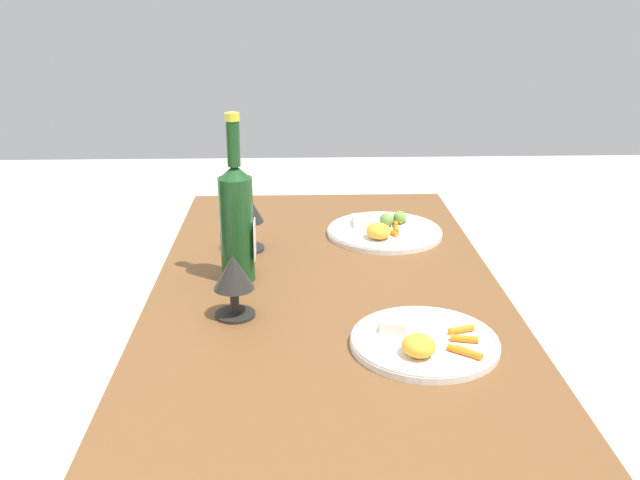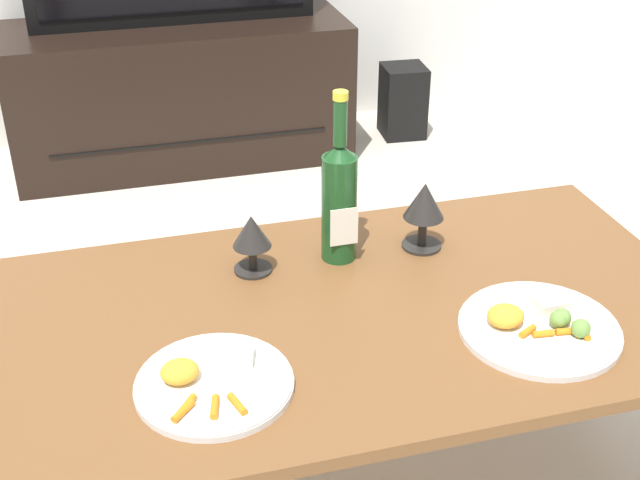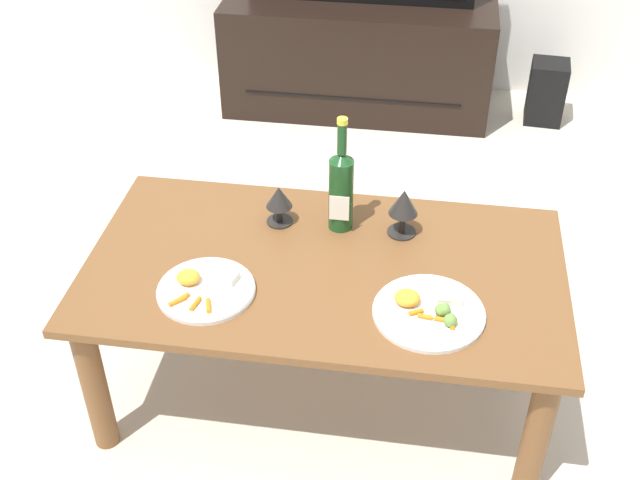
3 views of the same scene
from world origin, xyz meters
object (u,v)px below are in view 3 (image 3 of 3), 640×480
(goblet_right, at_px, (404,205))
(dinner_plate_right, at_px, (429,310))
(floor_speaker, at_px, (546,92))
(tv_stand, at_px, (358,56))
(dining_table, at_px, (324,287))
(wine_bottle, at_px, (341,187))
(dinner_plate_left, at_px, (205,288))
(goblet_left, at_px, (279,199))

(goblet_right, bearing_deg, dinner_plate_right, -74.79)
(floor_speaker, xyz_separation_m, goblet_right, (-0.59, -1.68, 0.44))
(tv_stand, xyz_separation_m, dinner_plate_right, (0.40, -2.02, 0.23))
(tv_stand, bearing_deg, floor_speaker, -0.60)
(floor_speaker, bearing_deg, dining_table, -108.88)
(floor_speaker, distance_m, goblet_right, 1.83)
(tv_stand, bearing_deg, goblet_right, -79.68)
(dinner_plate_right, bearing_deg, wine_bottle, 128.32)
(dining_table, xyz_separation_m, dinner_plate_left, (-0.29, -0.16, 0.09))
(wine_bottle, relative_size, dinner_plate_right, 1.24)
(dining_table, height_order, goblet_right, goblet_right)
(dining_table, bearing_deg, goblet_left, 131.35)
(dinner_plate_left, bearing_deg, wine_bottle, 47.45)
(floor_speaker, height_order, wine_bottle, wine_bottle)
(wine_bottle, relative_size, goblet_left, 2.89)
(wine_bottle, distance_m, dinner_plate_right, 0.45)
(goblet_left, bearing_deg, dinner_plate_right, -36.82)
(tv_stand, bearing_deg, dinner_plate_right, -78.85)
(dining_table, relative_size, floor_speaker, 4.47)
(goblet_left, height_order, dinner_plate_right, goblet_left)
(wine_bottle, relative_size, goblet_right, 2.42)
(goblet_left, relative_size, goblet_right, 0.84)
(goblet_left, xyz_separation_m, dinner_plate_right, (0.45, -0.34, -0.07))
(tv_stand, distance_m, goblet_left, 1.71)
(dining_table, height_order, floor_speaker, dining_table)
(goblet_right, height_order, dinner_plate_left, goblet_right)
(tv_stand, height_order, wine_bottle, wine_bottle)
(dining_table, bearing_deg, tv_stand, 93.30)
(floor_speaker, bearing_deg, wine_bottle, -110.59)
(dining_table, xyz_separation_m, floor_speaker, (0.79, 1.86, -0.26))
(dining_table, distance_m, tv_stand, 1.87)
(floor_speaker, relative_size, dinner_plate_right, 1.02)
(tv_stand, relative_size, wine_bottle, 3.54)
(dining_table, relative_size, dinner_plate_left, 5.06)
(dinner_plate_left, height_order, dinner_plate_right, dinner_plate_right)
(floor_speaker, xyz_separation_m, wine_bottle, (-0.77, -1.67, 0.48))
(goblet_left, height_order, goblet_right, goblet_right)
(goblet_left, distance_m, dinner_plate_right, 0.57)
(goblet_left, bearing_deg, dinner_plate_left, -111.87)
(floor_speaker, height_order, dinner_plate_right, dinner_plate_right)
(goblet_left, bearing_deg, wine_bottle, 1.87)
(floor_speaker, distance_m, wine_bottle, 1.90)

